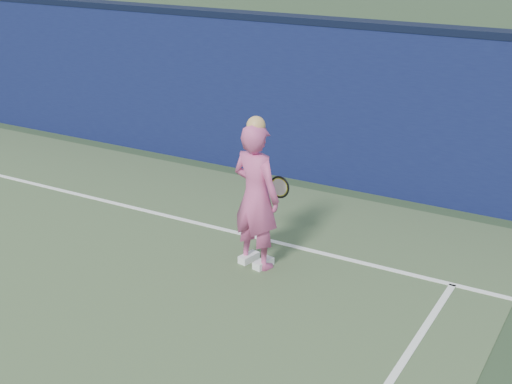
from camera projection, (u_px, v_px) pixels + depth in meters
The scene contains 4 objects.
backstop_wall at pixel (219, 91), 12.12m from camera, with size 24.00×0.40×2.50m, color #0D133D.
wall_cap at pixel (218, 13), 11.65m from camera, with size 24.00×0.42×0.10m, color black.
player at pixel (256, 196), 8.50m from camera, with size 0.74×0.56×1.90m.
racket at pixel (278, 187), 8.81m from camera, with size 0.51×0.19×0.29m.
Camera 1 is at (6.46, -3.54, 4.03)m, focal length 50.00 mm.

